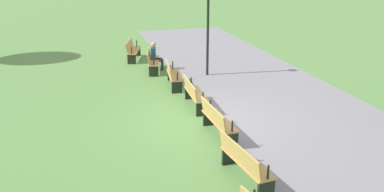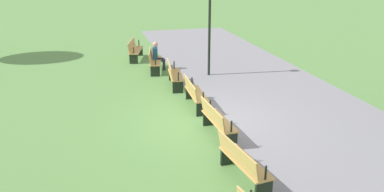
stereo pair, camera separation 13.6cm
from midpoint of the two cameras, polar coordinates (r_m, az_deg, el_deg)
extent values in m
plane|color=#5B8C47|center=(11.48, 2.62, -3.55)|extent=(120.00, 120.00, 0.00)
cube|color=gray|center=(12.56, 14.95, -2.11)|extent=(29.80, 5.37, 0.01)
cube|color=tan|center=(18.31, -7.98, 6.67)|extent=(1.70, 0.88, 0.04)
cube|color=tan|center=(18.29, -8.64, 7.40)|extent=(1.61, 0.56, 0.40)
cube|color=black|center=(19.10, -7.59, 6.52)|extent=(0.16, 0.38, 0.43)
cylinder|color=black|center=(19.01, -7.59, 7.67)|extent=(0.05, 0.05, 0.30)
cube|color=black|center=(17.63, -8.32, 5.37)|extent=(0.16, 0.38, 0.43)
cylinder|color=black|center=(17.54, -8.32, 6.62)|extent=(0.05, 0.05, 0.30)
cube|color=tan|center=(16.31, -5.11, 5.17)|extent=(1.70, 0.76, 0.04)
cube|color=tan|center=(16.26, -5.85, 5.97)|extent=(1.64, 0.43, 0.40)
cube|color=black|center=(17.11, -5.02, 5.05)|extent=(0.13, 0.38, 0.43)
cylinder|color=black|center=(17.01, -5.00, 6.34)|extent=(0.05, 0.05, 0.30)
cube|color=black|center=(15.63, -5.16, 3.63)|extent=(0.13, 0.38, 0.43)
cylinder|color=black|center=(15.53, -5.13, 5.03)|extent=(0.05, 0.05, 0.30)
cube|color=tan|center=(14.30, -2.14, 3.13)|extent=(1.69, 0.64, 0.04)
cube|color=tan|center=(14.22, -2.96, 4.03)|extent=(1.65, 0.30, 0.40)
cube|color=black|center=(15.10, -2.43, 3.11)|extent=(0.10, 0.38, 0.43)
cylinder|color=black|center=(14.99, -2.38, 4.56)|extent=(0.05, 0.05, 0.30)
cube|color=black|center=(13.65, -1.79, 1.28)|extent=(0.10, 0.38, 0.43)
cylinder|color=black|center=(13.53, -1.73, 2.88)|extent=(0.05, 0.05, 0.30)
cube|color=tan|center=(12.30, 1.00, 0.33)|extent=(1.66, 0.51, 0.04)
cube|color=tan|center=(12.18, 0.09, 1.34)|extent=(1.65, 0.17, 0.40)
cube|color=black|center=(13.08, 0.21, 0.46)|extent=(0.08, 0.38, 0.43)
cylinder|color=black|center=(12.96, 0.29, 2.11)|extent=(0.05, 0.05, 0.30)
cube|color=black|center=(11.69, 1.87, -1.96)|extent=(0.08, 0.38, 0.43)
cylinder|color=black|center=(11.55, 1.99, -0.13)|extent=(0.05, 0.05, 0.30)
cube|color=tan|center=(10.33, 4.39, -3.64)|extent=(1.66, 0.51, 0.04)
cube|color=tan|center=(10.17, 3.38, -2.53)|extent=(1.65, 0.17, 0.40)
cube|color=black|center=(11.07, 2.91, -3.25)|extent=(0.08, 0.38, 0.43)
cylinder|color=black|center=(10.93, 3.05, -1.33)|extent=(0.05, 0.05, 0.30)
cube|color=black|center=(9.79, 6.00, -6.58)|extent=(0.08, 0.38, 0.43)
cylinder|color=black|center=(9.63, 6.19, -4.46)|extent=(0.05, 0.05, 0.30)
cube|color=tan|center=(8.42, 8.23, -9.55)|extent=(1.69, 0.64, 0.04)
cube|color=tan|center=(8.21, 7.09, -8.36)|extent=(1.65, 0.30, 0.40)
cube|color=black|center=(9.11, 5.75, -8.69)|extent=(0.10, 0.38, 0.43)
cylinder|color=black|center=(8.94, 5.95, -6.44)|extent=(0.05, 0.05, 0.30)
cube|color=black|center=(7.99, 10.93, -13.43)|extent=(0.10, 0.38, 0.43)
cylinder|color=black|center=(7.79, 11.25, -10.96)|extent=(0.05, 0.05, 0.30)
cube|color=navy|center=(16.48, -5.19, 6.22)|extent=(0.35, 0.26, 0.50)
sphere|color=tan|center=(16.39, -5.16, 7.55)|extent=(0.22, 0.22, 0.22)
cylinder|color=#23232D|center=(16.63, -4.53, 5.41)|extent=(0.20, 0.38, 0.13)
cylinder|color=#23232D|center=(16.68, -3.89, 4.70)|extent=(0.13, 0.13, 0.43)
cylinder|color=#23232D|center=(16.45, -4.54, 5.25)|extent=(0.20, 0.38, 0.13)
cylinder|color=#23232D|center=(16.51, -3.89, 4.54)|extent=(0.13, 0.13, 0.43)
cylinder|color=black|center=(15.46, 2.81, 8.94)|extent=(0.10, 0.10, 3.28)
camera|label=1|loc=(0.07, -89.65, 0.13)|focal=36.41mm
camera|label=2|loc=(0.07, 90.35, -0.13)|focal=36.41mm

